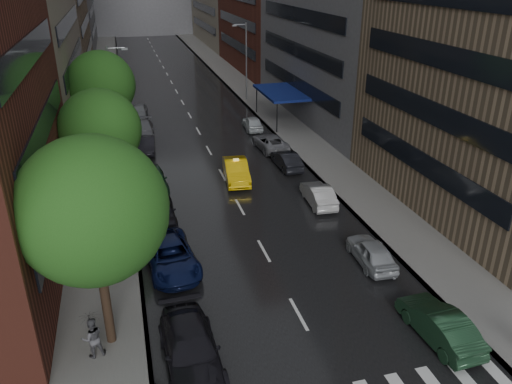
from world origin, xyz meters
TOP-DOWN VIEW (x-y plane):
  - ground at (0.00, 0.00)m, footprint 220.00×220.00m
  - road at (0.00, 50.00)m, footprint 14.00×140.00m
  - sidewalk_left at (-9.00, 50.00)m, footprint 4.00×140.00m
  - sidewalk_right at (9.00, 50.00)m, footprint 4.00×140.00m
  - tree_near at (-8.60, 4.28)m, footprint 5.96×5.96m
  - tree_mid at (-8.60, 17.85)m, footprint 5.21×5.21m
  - tree_far at (-8.60, 29.23)m, footprint 5.62×5.62m
  - taxi at (0.83, 20.63)m, footprint 2.23×5.08m
  - parked_cars_left at (-5.40, 18.60)m, footprint 3.10×43.46m
  - parked_cars_right at (5.40, 17.85)m, footprint 2.62×36.65m
  - ped_black_umbrella at (-9.28, 3.50)m, footprint 1.03×0.98m
  - street_lamp_left at (-7.72, 30.00)m, footprint 1.74×0.22m
  - street_lamp_right at (7.72, 45.00)m, footprint 1.74×0.22m
  - awning at (8.98, 35.00)m, footprint 4.00×8.00m

SIDE VIEW (x-z plane):
  - ground at x=0.00m, z-range 0.00..0.00m
  - road at x=0.00m, z-range 0.00..0.01m
  - sidewalk_left at x=-9.00m, z-range 0.00..0.15m
  - sidewalk_right at x=9.00m, z-range 0.00..0.15m
  - parked_cars_right at x=5.40m, z-range -0.05..1.46m
  - parked_cars_left at x=-5.40m, z-range -0.05..1.56m
  - taxi at x=0.83m, z-range 0.00..1.62m
  - ped_black_umbrella at x=-9.28m, z-range 0.33..2.42m
  - awning at x=8.98m, z-range 1.57..4.70m
  - street_lamp_left at x=-7.72m, z-range 0.39..9.39m
  - street_lamp_right at x=7.72m, z-range 0.39..9.39m
  - tree_mid at x=-8.60m, z-range 1.53..9.83m
  - tree_far at x=-8.60m, z-range 1.65..10.60m
  - tree_near at x=-8.60m, z-range 1.75..11.26m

